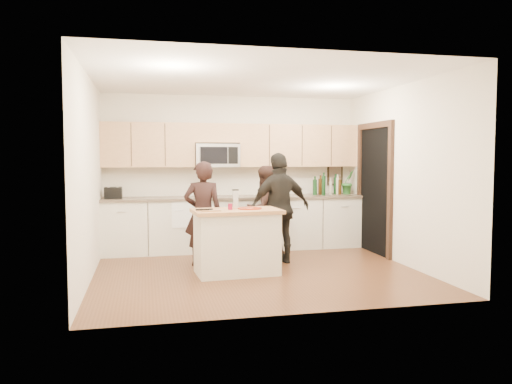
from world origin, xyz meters
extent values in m
plane|color=#53311C|center=(0.00, 0.00, 0.00)|extent=(4.50, 4.50, 0.00)
cube|color=beige|center=(0.00, 2.00, 1.35)|extent=(4.50, 0.02, 2.70)
cube|color=beige|center=(0.00, -2.00, 1.35)|extent=(4.50, 0.02, 2.70)
cube|color=beige|center=(-2.25, 0.00, 1.35)|extent=(0.02, 4.00, 2.70)
cube|color=beige|center=(2.25, 0.00, 1.35)|extent=(0.02, 4.00, 2.70)
cube|color=white|center=(0.00, 0.00, 2.70)|extent=(4.50, 4.00, 0.02)
cube|color=beige|center=(0.00, 1.69, 0.45)|extent=(4.50, 0.62, 0.90)
cube|color=brown|center=(0.00, 1.68, 0.92)|extent=(4.50, 0.66, 0.04)
cube|color=tan|center=(-1.48, 1.83, 1.83)|extent=(1.55, 0.33, 0.75)
cube|color=tan|center=(1.17, 1.83, 1.83)|extent=(2.17, 0.33, 0.75)
cube|color=tan|center=(-0.31, 1.83, 2.04)|extent=(0.78, 0.33, 0.33)
cube|color=silver|center=(-0.31, 1.80, 1.65)|extent=(0.76, 0.40, 0.40)
cube|color=black|center=(-0.39, 1.60, 1.65)|extent=(0.47, 0.01, 0.29)
cube|color=black|center=(-0.06, 1.60, 1.65)|extent=(0.17, 0.01, 0.29)
cube|color=black|center=(2.24, 0.90, 1.05)|extent=(0.02, 1.05, 2.10)
cube|color=black|center=(2.22, 0.33, 1.05)|extent=(0.06, 0.10, 2.10)
cube|color=black|center=(2.22, 1.48, 1.05)|extent=(0.06, 0.10, 2.10)
cube|color=black|center=(2.22, 0.90, 2.15)|extent=(0.06, 1.25, 0.10)
cube|color=black|center=(1.95, 1.99, 1.28)|extent=(0.30, 0.03, 0.38)
cube|color=tan|center=(1.95, 1.97, 1.28)|extent=(0.24, 0.00, 0.32)
cube|color=white|center=(-0.95, 1.38, 0.70)|extent=(0.34, 0.01, 0.48)
cube|color=white|center=(-0.95, 1.67, 0.94)|extent=(0.34, 0.60, 0.01)
cube|color=beige|center=(-0.31, -0.09, 0.42)|extent=(1.14, 0.71, 0.85)
cube|color=#B18249|center=(-0.31, -0.09, 0.88)|extent=(1.24, 0.77, 0.05)
cylinder|color=maroon|center=(-0.12, -0.07, 0.91)|extent=(0.34, 0.34, 0.02)
cube|color=silver|center=(-0.31, -0.02, 1.04)|extent=(0.07, 0.05, 0.24)
cube|color=black|center=(-0.31, -0.02, 1.16)|extent=(0.09, 0.05, 0.02)
cylinder|color=maroon|center=(-0.40, -0.12, 0.94)|extent=(0.06, 0.06, 0.09)
cube|color=#B18249|center=(-0.69, -0.25, 0.91)|extent=(0.26, 0.17, 0.02)
cube|color=black|center=(-0.78, -0.27, 0.93)|extent=(0.23, 0.04, 0.02)
cube|color=silver|center=(-0.62, -0.31, 0.92)|extent=(0.20, 0.03, 0.01)
cube|color=black|center=(-2.05, 1.67, 1.03)|extent=(0.28, 0.23, 0.19)
cube|color=silver|center=(-2.12, 1.67, 1.13)|extent=(0.03, 0.17, 0.00)
cube|color=silver|center=(-1.98, 1.67, 1.13)|extent=(0.03, 0.17, 0.00)
cylinder|color=black|center=(1.43, 1.64, 1.11)|extent=(0.08, 0.08, 0.34)
cylinder|color=#352009|center=(1.58, 1.76, 1.11)|extent=(0.08, 0.08, 0.35)
cylinder|color=tan|center=(1.76, 1.72, 1.09)|extent=(0.06, 0.06, 0.30)
cylinder|color=black|center=(1.88, 1.77, 1.13)|extent=(0.08, 0.08, 0.37)
cylinder|color=#352009|center=(1.94, 1.72, 1.10)|extent=(0.07, 0.07, 0.33)
cylinder|color=tan|center=(1.91, 1.74, 1.12)|extent=(0.08, 0.08, 0.37)
cylinder|color=black|center=(1.56, 1.52, 1.14)|extent=(0.07, 0.07, 0.41)
imported|color=#2C6D2B|center=(2.10, 1.72, 1.16)|extent=(0.30, 0.27, 0.44)
imported|color=black|center=(-0.70, 0.56, 0.78)|extent=(0.60, 0.42, 1.56)
imported|color=#2F1D17|center=(0.38, 1.13, 0.74)|extent=(0.87, 0.78, 1.48)
imported|color=black|center=(0.46, 0.46, 0.84)|extent=(1.05, 0.61, 1.69)
camera|label=1|loc=(-1.53, -6.83, 1.62)|focal=35.00mm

